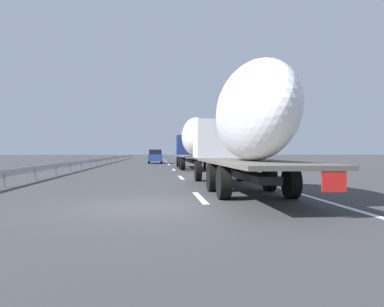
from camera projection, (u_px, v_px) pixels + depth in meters
ground_plane at (154, 163)px, 50.06m from camera, size 260.00×260.00×0.00m
lane_stripe_0 at (200, 198)px, 12.40m from camera, size 3.20×0.20×0.01m
lane_stripe_1 at (181, 177)px, 22.00m from camera, size 3.20×0.20×0.01m
lane_stripe_2 at (174, 170)px, 31.47m from camera, size 3.20×0.20×0.01m
lane_stripe_3 at (169, 165)px, 43.62m from camera, size 3.20×0.20×0.01m
lane_stripe_4 at (168, 164)px, 46.46m from camera, size 3.20×0.20×0.01m
lane_stripe_5 at (166, 161)px, 57.89m from camera, size 3.20×0.20×0.01m
lane_stripe_6 at (164, 160)px, 69.29m from camera, size 3.20×0.20×0.01m
lane_stripe_7 at (163, 159)px, 79.45m from camera, size 3.20×0.20×0.01m
lane_stripe_8 at (163, 158)px, 89.70m from camera, size 3.20×0.20×0.01m
edge_line_right at (192, 162)px, 55.55m from camera, size 110.00×0.20×0.01m
truck_lead at (194, 141)px, 32.85m from camera, size 12.25×2.55×4.34m
truck_trailing at (243, 124)px, 14.05m from camera, size 13.85×2.55×4.46m
car_blue_sedan at (155, 156)px, 48.27m from camera, size 4.52×1.77×1.76m
car_yellow_coupe at (155, 154)px, 93.05m from camera, size 4.39×1.85×1.90m
road_sign at (205, 145)px, 49.16m from camera, size 0.10×0.90×3.44m
tree_0 at (218, 140)px, 61.70m from camera, size 3.14×3.14×5.25m
tree_1 at (219, 136)px, 73.22m from camera, size 2.90×2.90×7.09m
tree_2 at (250, 130)px, 41.48m from camera, size 2.57×2.57×6.00m
tree_3 at (244, 133)px, 54.06m from camera, size 2.47×2.47×6.71m
guardrail_median at (110, 158)px, 52.49m from camera, size 94.00×0.10×0.76m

